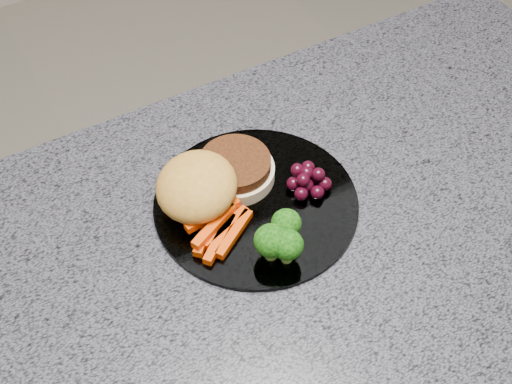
{
  "coord_description": "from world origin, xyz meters",
  "views": [
    {
      "loc": [
        -0.25,
        -0.43,
        1.6
      ],
      "look_at": [
        0.03,
        0.06,
        0.93
      ],
      "focal_mm": 50.0,
      "sensor_mm": 36.0,
      "label": 1
    }
  ],
  "objects": [
    {
      "name": "countertop",
      "position": [
        0.0,
        0.0,
        0.88
      ],
      "size": [
        1.2,
        0.6,
        0.04
      ],
      "primitive_type": "cube",
      "color": "#50505B",
      "rests_on": "island_cabinet"
    },
    {
      "name": "broccoli",
      "position": [
        0.02,
        -0.02,
        0.93
      ],
      "size": [
        0.07,
        0.07,
        0.05
      ],
      "rotation": [
        0.0,
        0.0,
        0.27
      ],
      "color": "olive",
      "rests_on": "plate"
    },
    {
      "name": "grape_bunch",
      "position": [
        0.1,
        0.05,
        0.92
      ],
      "size": [
        0.05,
        0.06,
        0.03
      ],
      "rotation": [
        0.0,
        0.0,
        0.2
      ],
      "color": "black",
      "rests_on": "plate"
    },
    {
      "name": "plate",
      "position": [
        0.03,
        0.06,
        0.9
      ],
      "size": [
        0.26,
        0.26,
        0.01
      ],
      "primitive_type": "cylinder",
      "color": "white",
      "rests_on": "countertop"
    },
    {
      "name": "carrot_sticks",
      "position": [
        -0.03,
        0.05,
        0.91
      ],
      "size": [
        0.09,
        0.08,
        0.02
      ],
      "rotation": [
        0.0,
        0.0,
        0.19
      ],
      "color": "#DC3E03",
      "rests_on": "plate"
    },
    {
      "name": "burger",
      "position": [
        -0.01,
        0.1,
        0.93
      ],
      "size": [
        0.2,
        0.15,
        0.06
      ],
      "rotation": [
        0.0,
        0.0,
        0.43
      ],
      "color": "beige",
      "rests_on": "plate"
    }
  ]
}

